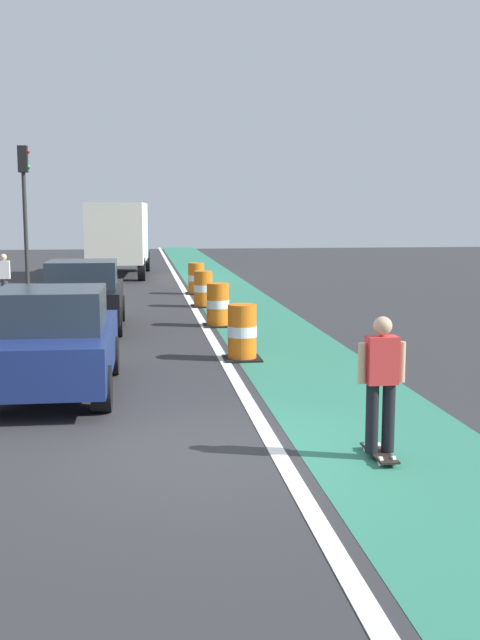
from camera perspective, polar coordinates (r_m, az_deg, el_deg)
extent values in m
plane|color=#2D2D30|center=(9.34, -2.86, -9.85)|extent=(100.00, 100.00, 0.00)
cube|color=#2D755B|center=(21.28, 0.92, 0.37)|extent=(2.50, 80.00, 0.01)
cube|color=silver|center=(21.12, -3.11, 0.30)|extent=(0.20, 80.00, 0.01)
cube|color=black|center=(9.24, 10.38, -9.75)|extent=(0.24, 0.81, 0.02)
cylinder|color=silver|center=(9.04, 11.40, -10.27)|extent=(0.04, 0.11, 0.11)
cylinder|color=silver|center=(8.99, 10.46, -10.35)|extent=(0.04, 0.11, 0.11)
cylinder|color=silver|center=(9.50, 10.29, -9.32)|extent=(0.04, 0.11, 0.11)
cylinder|color=silver|center=(9.45, 9.40, -9.39)|extent=(0.04, 0.11, 0.11)
cylinder|color=black|center=(9.15, 11.04, -7.18)|extent=(0.15, 0.15, 0.82)
cylinder|color=black|center=(9.09, 9.85, -7.26)|extent=(0.15, 0.15, 0.82)
cube|color=red|center=(8.96, 10.56, -2.97)|extent=(0.37, 0.23, 0.56)
cylinder|color=tan|center=(9.05, 11.99, -3.08)|extent=(0.09, 0.09, 0.48)
cylinder|color=tan|center=(8.89, 9.09, -3.20)|extent=(0.09, 0.09, 0.48)
sphere|color=tan|center=(8.90, 10.63, -0.44)|extent=(0.22, 0.22, 0.22)
cube|color=navy|center=(12.48, -13.75, -2.17)|extent=(1.90, 4.13, 0.72)
cube|color=#232D38|center=(12.13, -14.00, 0.78)|extent=(1.64, 1.75, 0.64)
cylinder|color=black|center=(13.90, -16.43, -2.73)|extent=(0.29, 0.68, 0.68)
cylinder|color=black|center=(13.72, -9.65, -2.66)|extent=(0.29, 0.68, 0.68)
cylinder|color=black|center=(11.24, -10.30, -5.08)|extent=(0.29, 0.68, 0.68)
cube|color=black|center=(19.09, -11.60, 1.41)|extent=(1.86, 4.11, 0.72)
cube|color=#232D38|center=(18.77, -11.72, 3.39)|extent=(1.63, 1.73, 0.64)
cylinder|color=black|center=(20.46, -13.60, 0.78)|extent=(0.28, 0.68, 0.68)
cylinder|color=black|center=(20.35, -9.01, 0.87)|extent=(0.28, 0.68, 0.68)
cylinder|color=black|center=(17.96, -14.48, -0.25)|extent=(0.28, 0.68, 0.68)
cylinder|color=black|center=(17.83, -9.24, -0.16)|extent=(0.28, 0.68, 0.68)
cylinder|color=orange|center=(14.90, 0.16, -2.03)|extent=(0.56, 0.56, 0.42)
cylinder|color=white|center=(14.85, 0.16, -0.84)|extent=(0.57, 0.57, 0.21)
cylinder|color=orange|center=(14.80, 0.16, 0.37)|extent=(0.56, 0.56, 0.42)
cube|color=black|center=(14.94, 0.16, -2.90)|extent=(0.73, 0.73, 0.04)
cylinder|color=orange|center=(19.23, -1.66, 0.27)|extent=(0.56, 0.56, 0.42)
cylinder|color=white|center=(19.19, -1.66, 1.21)|extent=(0.57, 0.57, 0.21)
cylinder|color=orange|center=(19.15, -1.67, 2.14)|extent=(0.56, 0.56, 0.42)
cube|color=black|center=(19.26, -1.66, -0.40)|extent=(0.73, 0.73, 0.04)
cylinder|color=orange|center=(23.14, -2.77, 1.61)|extent=(0.56, 0.56, 0.42)
cylinder|color=white|center=(23.11, -2.77, 2.38)|extent=(0.57, 0.57, 0.21)
cylinder|color=orange|center=(23.08, -2.78, 3.16)|extent=(0.56, 0.56, 0.42)
cube|color=black|center=(23.17, -2.76, 1.04)|extent=(0.73, 0.73, 0.04)
cylinder|color=orange|center=(26.71, -3.29, 2.48)|extent=(0.56, 0.56, 0.42)
cylinder|color=white|center=(26.69, -3.30, 3.16)|extent=(0.57, 0.57, 0.21)
cylinder|color=orange|center=(26.66, -3.30, 3.83)|extent=(0.56, 0.56, 0.42)
cube|color=black|center=(26.74, -3.29, 1.99)|extent=(0.73, 0.73, 0.04)
cube|color=silver|center=(33.45, -9.08, 6.51)|extent=(2.59, 5.71, 2.50)
cube|color=#19478C|center=(37.31, -8.61, 5.99)|extent=(2.29, 2.01, 2.10)
cylinder|color=black|center=(37.24, -10.18, 4.33)|extent=(0.35, 0.97, 0.96)
cylinder|color=black|center=(37.10, -7.00, 4.38)|extent=(0.35, 0.97, 0.96)
cylinder|color=black|center=(32.23, -11.04, 3.73)|extent=(0.35, 0.97, 0.96)
cylinder|color=black|center=(32.07, -7.37, 3.79)|extent=(0.35, 0.97, 0.96)
cylinder|color=#2D2D2D|center=(27.69, -15.73, 6.23)|extent=(0.14, 0.14, 4.20)
cube|color=black|center=(27.73, -15.93, 11.50)|extent=(0.32, 0.32, 0.90)
sphere|color=red|center=(27.73, -15.60, 12.05)|extent=(0.16, 0.16, 0.16)
sphere|color=green|center=(27.69, -15.56, 10.98)|extent=(0.16, 0.16, 0.16)
cylinder|color=#33333D|center=(24.10, -17.17, 1.95)|extent=(0.20, 0.20, 0.86)
cube|color=white|center=(24.04, -17.24, 3.60)|extent=(0.34, 0.20, 0.54)
sphere|color=beige|center=(24.02, -17.28, 4.51)|extent=(0.20, 0.20, 0.20)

